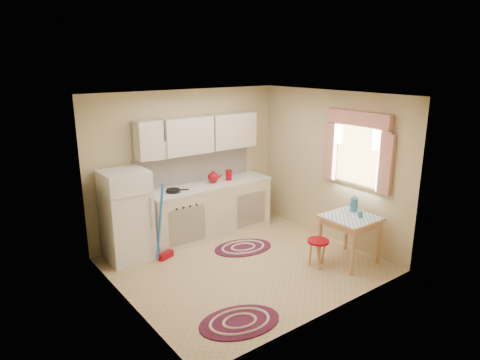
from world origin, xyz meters
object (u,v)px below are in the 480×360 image
Objects in this scene: base_cabinets at (210,210)px; table at (349,239)px; fridge at (127,216)px; stool at (317,253)px.

table is at bearing -63.12° from base_cabinets.
fridge is at bearing 141.19° from table.
table reaches higher than stool.
base_cabinets is (1.52, 0.05, -0.26)m from fridge.
table is at bearing -38.81° from fridge.
fridge is at bearing -178.12° from base_cabinets.
stool is at bearing 161.22° from table.
table is (2.62, -2.10, -0.34)m from fridge.
fridge is 3.38m from table.
base_cabinets is at bearing 116.88° from table.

